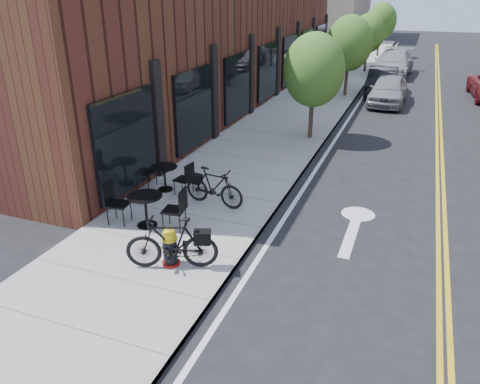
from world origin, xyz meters
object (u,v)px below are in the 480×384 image
at_px(bistro_set_b, 165,175).
at_px(parked_car_b, 382,81).
at_px(parked_car_a, 388,90).
at_px(fire_hydrant, 170,247).
at_px(bicycle_right, 214,187).
at_px(bistro_set_c, 146,206).
at_px(parked_car_c, 393,63).
at_px(bicycle_left, 172,243).

relative_size(bistro_set_b, parked_car_b, 0.41).
xyz_separation_m(parked_car_a, parked_car_b, (-0.51, 2.34, -0.00)).
xyz_separation_m(fire_hydrant, parked_car_a, (2.85, 16.83, 0.18)).
bearing_deg(bicycle_right, fire_hydrant, -166.53).
relative_size(bicycle_right, bistro_set_c, 0.87).
distance_m(parked_car_a, parked_car_c, 8.33).
bearing_deg(fire_hydrant, bistro_set_c, 126.59).
bearing_deg(bistro_set_b, parked_car_c, 85.19).
bearing_deg(bicycle_left, bistro_set_b, -169.71).
distance_m(fire_hydrant, parked_car_b, 19.31).
bearing_deg(parked_car_a, bistro_set_b, -108.42).
xyz_separation_m(bistro_set_c, parked_car_c, (3.79, 23.85, 0.16)).
bearing_deg(bistro_set_b, bistro_set_c, -65.71).
relative_size(bicycle_right, parked_car_a, 0.41).
distance_m(fire_hydrant, bistro_set_b, 3.89).
relative_size(parked_car_b, parked_car_c, 0.77).
relative_size(bistro_set_b, parked_car_c, 0.31).
bearing_deg(parked_car_a, parked_car_c, 94.17).
bearing_deg(parked_car_b, fire_hydrant, -98.18).
bearing_deg(fire_hydrant, parked_car_b, 73.41).
distance_m(bistro_set_c, parked_car_c, 24.15).
distance_m(bistro_set_b, parked_car_b, 16.42).
relative_size(fire_hydrant, parked_car_a, 0.21).
bearing_deg(bistro_set_c, bicycle_left, -51.26).
bearing_deg(bicycle_left, parked_car_b, 152.20).
xyz_separation_m(bistro_set_b, parked_car_a, (4.85, 13.49, 0.12)).
distance_m(bicycle_left, bicycle_right, 3.04).
distance_m(bicycle_right, parked_car_c, 22.39).
relative_size(parked_car_a, parked_car_c, 0.75).
height_order(bistro_set_b, parked_car_b, parked_car_b).
height_order(bicycle_right, bistro_set_c, bistro_set_c).
xyz_separation_m(bistro_set_c, parked_car_b, (3.69, 17.88, 0.06)).
relative_size(bicycle_left, parked_car_a, 0.45).
bearing_deg(bicycle_right, parked_car_b, -2.06).
bearing_deg(bistro_set_b, parked_car_a, 76.93).
distance_m(bicycle_left, parked_car_c, 25.34).
height_order(bicycle_left, parked_car_b, parked_car_b).
bearing_deg(bicycle_left, bistro_set_c, -154.83).
bearing_deg(parked_car_b, bicycle_right, -100.52).
relative_size(bistro_set_c, parked_car_c, 0.35).
distance_m(fire_hydrant, bicycle_left, 0.20).
height_order(bicycle_right, parked_car_a, parked_car_a).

